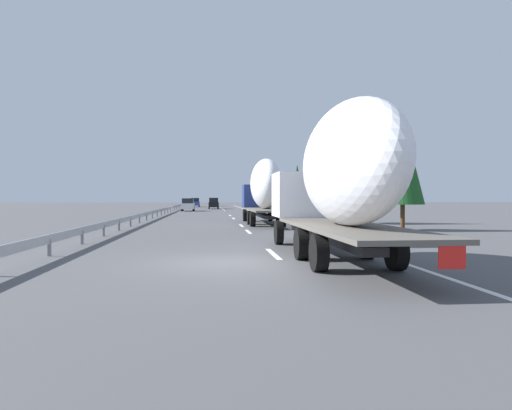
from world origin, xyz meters
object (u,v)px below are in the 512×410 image
Objects in this scene: truck_lead at (264,189)px; car_yellow_coupe at (213,202)px; car_blue_sedan at (195,202)px; truck_trailing at (338,176)px; road_sign at (269,195)px; car_black_suv at (214,203)px; car_white_van at (188,205)px.

truck_lead is 2.94× the size of car_yellow_coupe.
truck_lead reaches higher than car_blue_sedan.
truck_trailing is 3.02× the size of car_yellow_coupe.
road_sign is (-43.16, -10.23, 1.32)m from car_blue_sedan.
car_black_suv is at bearing 179.78° from car_yellow_coupe.
truck_trailing is 67.14m from car_black_suv.
car_yellow_coupe is at bearing 2.04° from truck_trailing.
car_yellow_coupe is 0.95× the size of car_black_suv.
truck_trailing is at bearing -177.96° from car_yellow_coupe.
car_yellow_coupe is at bearing -0.22° from car_black_suv.
road_sign is at bearing -8.46° from truck_lead.
car_white_van is (34.37, 7.29, -1.70)m from truck_lead.
truck_lead is 64.41m from car_blue_sedan.
car_blue_sedan is 1.36× the size of road_sign.
car_yellow_coupe is at bearing -5.97° from car_white_van.
car_white_van is at bearing 162.90° from car_black_suv.
car_black_suv is (-25.51, 0.10, 0.05)m from car_yellow_coupe.
truck_trailing is 4.14× the size of road_sign.
car_black_suv is 1.45× the size of road_sign.
truck_trailing is (-20.01, 0.00, 0.05)m from truck_lead.
car_yellow_coupe is at bearing 7.06° from road_sign.
truck_lead is at bearing -177.39° from car_yellow_coupe.
car_yellow_coupe is (92.54, 3.30, -1.78)m from truck_trailing.
truck_lead is 2.79× the size of car_black_suv.
truck_lead is 4.03× the size of road_sign.
car_blue_sedan reaches higher than car_yellow_coupe.
car_blue_sedan is 44.38m from road_sign.
car_yellow_coupe is 52.11m from road_sign.
car_blue_sedan is at bearing 13.34° from road_sign.
truck_trailing is 84.33m from car_blue_sedan.
car_yellow_coupe is at bearing -24.18° from car_blue_sedan.
car_white_van is (54.39, 7.29, -1.76)m from truck_trailing.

